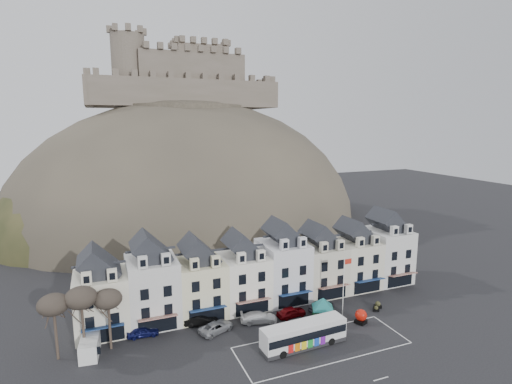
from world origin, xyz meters
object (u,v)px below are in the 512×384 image
bus (304,333)px  bus_shelter (323,303)px  car_charcoal (321,306)px  white_van (90,346)px  car_silver (216,327)px  car_navy (143,331)px  car_maroon (291,312)px  flagpole (344,282)px  car_black (201,320)px  red_buoy (361,316)px  car_white (259,317)px

bus → bus_shelter: bus_shelter is taller
bus → car_charcoal: (7.15, 7.53, -1.05)m
white_van → car_silver: white_van is taller
white_van → car_navy: bearing=22.7°
bus_shelter → car_maroon: bus_shelter is taller
flagpole → car_black: bearing=166.6°
white_van → car_black: size_ratio=1.07×
flagpole → white_van: 34.85m
bus_shelter → red_buoy: 5.69m
car_silver → bus: bearing=-151.5°
bus → car_charcoal: bus is taller
bus → car_silver: 11.99m
flagpole → car_white: bearing=168.2°
car_black → bus_shelter: bearing=-92.5°
car_charcoal → white_van: bearing=70.7°
red_buoy → car_silver: 20.32m
car_white → car_maroon: car_white is taller
flagpole → car_charcoal: (-2.28, 2.31, -4.34)m
car_silver → car_maroon: 11.35m
car_navy → car_silver: car_navy is taller
flagpole → car_black: size_ratio=1.91×
car_white → car_maroon: 5.02m
bus → bus_shelter: 7.04m
car_maroon → flagpole: bearing=-112.3°
bus_shelter → bus: bearing=-116.5°
car_silver → car_charcoal: car_charcoal is taller
white_van → car_black: bearing=13.8°
car_navy → car_charcoal: size_ratio=0.96×
red_buoy → car_black: red_buoy is taller
white_van → bus_shelter: bearing=-0.9°
car_navy → car_charcoal: car_charcoal is taller
car_black → car_white: 8.13m
bus → car_navy: size_ratio=2.75×
car_white → car_charcoal: 10.09m
white_van → car_white: 22.15m
bus → car_silver: (-9.27, 7.53, -1.07)m
bus → flagpole: flagpole is taller
bus_shelter → white_van: 30.77m
car_silver → car_white: car_white is taller
car_black → car_maroon: (12.83, -2.50, -0.02)m
car_white → car_charcoal: size_ratio=1.21×
red_buoy → car_charcoal: (-3.18, 5.35, -0.34)m
red_buoy → car_black: 22.50m
flagpole → car_white: (-12.36, 2.57, -4.29)m
white_van → car_silver: bearing=4.0°
flagpole → car_navy: (-28.05, 4.81, -4.34)m
car_navy → car_maroon: 20.86m
car_navy → car_white: car_white is taller
car_maroon → bus_shelter: bearing=-138.4°
bus → red_buoy: bus is taller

